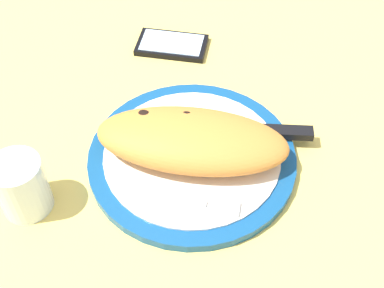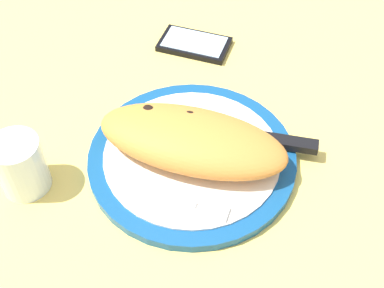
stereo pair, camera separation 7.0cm
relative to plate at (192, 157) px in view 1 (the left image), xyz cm
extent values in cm
cube|color=#EACC60|center=(0.00, 0.00, -2.32)|extent=(150.00, 150.00, 3.00)
cylinder|color=navy|center=(0.00, 0.00, -0.11)|extent=(29.30, 29.30, 1.40)
cylinder|color=white|center=(0.00, 0.00, 0.74)|extent=(24.86, 24.86, 0.30)
ellipsoid|color=orange|center=(-0.35, 0.07, 3.67)|extent=(28.55, 18.58, 5.56)
ellipsoid|color=black|center=(-1.77, 2.08, 5.82)|extent=(2.24, 1.94, 0.66)
ellipsoid|color=black|center=(-7.14, -0.22, 5.60)|extent=(2.38, 2.03, 0.71)
cube|color=silver|center=(0.30, -8.51, 1.09)|extent=(10.93, 3.66, 0.40)
cube|color=silver|center=(7.59, -6.61, 1.09)|extent=(4.43, 3.14, 0.40)
cube|color=silver|center=(-0.91, 4.18, 1.09)|extent=(13.39, 6.54, 0.40)
cube|color=black|center=(9.95, 8.46, 1.49)|extent=(9.64, 5.37, 1.20)
cube|color=black|center=(-14.01, 21.88, -0.32)|extent=(13.38, 9.74, 1.00)
cube|color=silver|center=(-14.01, 21.88, 0.26)|extent=(11.72, 8.37, 0.16)
cylinder|color=silver|center=(-16.53, -15.82, 3.30)|extent=(6.59, 6.59, 8.22)
cylinder|color=silver|center=(-16.53, -15.82, 1.66)|extent=(6.06, 6.06, 4.56)
camera|label=1|loc=(19.37, -41.85, 55.74)|focal=47.96mm
camera|label=2|loc=(25.48, -38.43, 55.74)|focal=47.96mm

